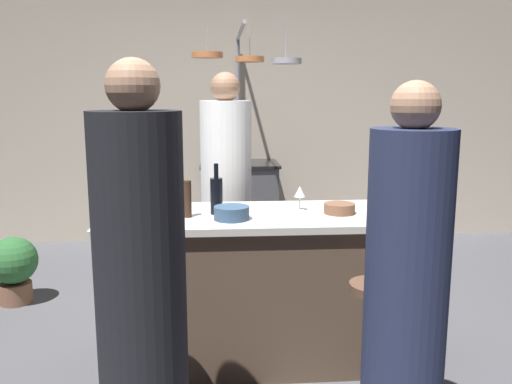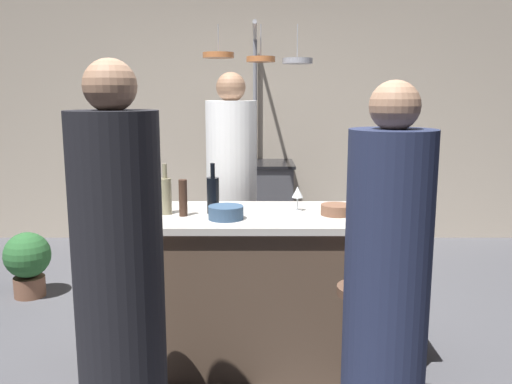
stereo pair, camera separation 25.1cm
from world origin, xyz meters
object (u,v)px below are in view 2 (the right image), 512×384
guest_right (388,299)px  potted_plant (30,260)px  mixing_bowl_blue (228,212)px  stove_range (257,204)px  wine_glass_by_chef (163,191)px  wine_glass_near_right_guest (299,193)px  mixing_bowl_wooden (338,210)px  chef (233,202)px  bar_stool_left (141,346)px  pepper_mill (185,198)px  wine_bottle_amber (394,197)px  bar_stool_right (364,346)px  wine_bottle_white (167,195)px  wine_bottle_green (140,203)px  guest_left (121,289)px  wine_bottle_dark (215,194)px

guest_right → potted_plant: 3.10m
potted_plant → mixing_bowl_blue: 2.10m
stove_range → wine_glass_by_chef: size_ratio=6.10×
wine_glass_near_right_guest → mixing_bowl_wooden: 0.26m
chef → bar_stool_left: (-0.39, -1.43, -0.43)m
pepper_mill → wine_bottle_amber: (1.17, -0.09, 0.02)m
wine_glass_near_right_guest → bar_stool_right: bearing=-68.7°
guest_right → wine_bottle_white: 1.45m
wine_bottle_green → wine_glass_by_chef: bearing=81.2°
guest_left → wine_glass_near_right_guest: bearing=52.5°
mixing_bowl_wooden → guest_left: bearing=-137.5°
mixing_bowl_blue → wine_bottle_green: bearing=-169.1°
guest_left → wine_bottle_green: guest_left is taller
wine_bottle_green → mixing_bowl_blue: wine_bottle_green is taller
chef → wine_glass_by_chef: size_ratio=11.92×
bar_stool_left → chef: bearing=74.7°
pepper_mill → wine_bottle_white: (-0.11, 0.05, 0.01)m
wine_glass_near_right_guest → guest_left: bearing=-127.5°
stove_range → potted_plant: size_ratio=1.71×
guest_right → mixing_bowl_blue: bearing=130.1°
wine_bottle_green → wine_glass_by_chef: (0.06, 0.38, -0.00)m
wine_glass_by_chef → mixing_bowl_blue: size_ratio=0.74×
stove_range → guest_right: 3.48m
stove_range → bar_stool_right: size_ratio=1.31×
bar_stool_left → wine_bottle_amber: size_ratio=2.11×
bar_stool_left → wine_bottle_white: bearing=85.7°
guest_right → potted_plant: (-2.34, 1.98, -0.46)m
guest_left → mixing_bowl_blue: guest_left is taller
stove_range → chef: size_ratio=0.51×
wine_bottle_green → mixing_bowl_blue: 0.48m
stove_range → guest_right: (0.54, -3.43, 0.31)m
pepper_mill → wine_glass_by_chef: size_ratio=1.44×
bar_stool_left → pepper_mill: (0.15, 0.55, 0.63)m
stove_range → wine_glass_by_chef: (-0.56, -2.30, 0.56)m
bar_stool_right → mixing_bowl_blue: 1.01m
mixing_bowl_wooden → wine_bottle_white: bearing=178.8°
chef → pepper_mill: bearing=-105.1°
stove_range → wine_bottle_green: 2.81m
bar_stool_left → mixing_bowl_wooden: mixing_bowl_wooden is taller
bar_stool_right → wine_glass_near_right_guest: 0.98m
wine_glass_near_right_guest → mixing_bowl_blue: 0.47m
potted_plant → pepper_mill: 1.89m
pepper_mill → mixing_bowl_wooden: 0.88m
chef → guest_left: (-0.38, -1.78, -0.01)m
bar_stool_left → wine_bottle_dark: (0.32, 0.63, 0.64)m
wine_bottle_dark → mixing_bowl_wooden: 0.72m
mixing_bowl_wooden → mixing_bowl_blue: (-0.63, -0.11, 0.01)m
stove_range → pepper_mill: (-0.41, -2.52, 0.56)m
chef → wine_bottle_dark: 0.83m
guest_right → guest_left: guest_left is taller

